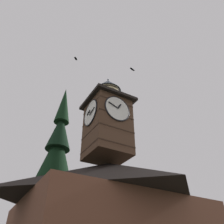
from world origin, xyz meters
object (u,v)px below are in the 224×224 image
at_px(pine_tree_behind, 52,186).
at_px(building_main, 108,220).
at_px(clock_tower, 107,119).
at_px(flying_bird_high, 132,69).
at_px(moon, 77,182).
at_px(flying_bird_low, 76,59).

bearing_deg(pine_tree_behind, building_main, 116.04).
xyz_separation_m(clock_tower, flying_bird_high, (-2.63, 0.44, 6.79)).
xyz_separation_m(building_main, pine_tree_behind, (2.69, -5.51, 3.36)).
bearing_deg(building_main, pine_tree_behind, -63.96).
bearing_deg(building_main, moon, -107.64).
relative_size(clock_tower, pine_tree_behind, 0.43).
xyz_separation_m(building_main, moon, (-10.36, -32.58, 13.49)).
bearing_deg(moon, flying_bird_high, 76.19).
distance_m(pine_tree_behind, moon, 31.71).
height_order(building_main, pine_tree_behind, pine_tree_behind).
xyz_separation_m(building_main, clock_tower, (0.58, 0.78, 7.69)).
xyz_separation_m(clock_tower, pine_tree_behind, (2.12, -6.29, -4.33)).
relative_size(flying_bird_high, flying_bird_low, 1.24).
bearing_deg(pine_tree_behind, flying_bird_high, 125.15).
relative_size(clock_tower, flying_bird_high, 12.85).
bearing_deg(moon, flying_bird_low, 66.06).
distance_m(clock_tower, flying_bird_high, 7.29).
height_order(flying_bird_high, flying_bird_low, flying_bird_low).
distance_m(building_main, clock_tower, 7.75).
relative_size(pine_tree_behind, flying_bird_low, 37.44).
bearing_deg(flying_bird_high, clock_tower, -9.60).
bearing_deg(building_main, flying_bird_low, -46.74).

